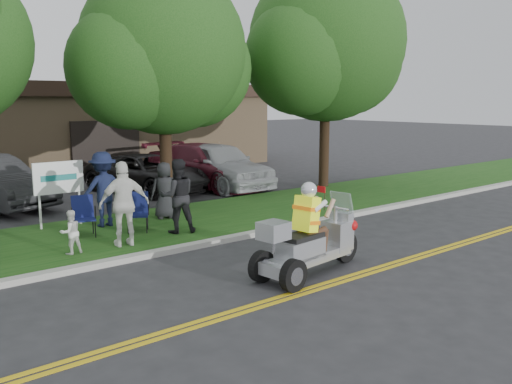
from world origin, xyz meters
TOP-DOWN VIEW (x-y plane):
  - ground at (0.00, 0.00)m, footprint 120.00×120.00m
  - centerline_near at (0.00, -0.58)m, footprint 60.00×0.10m
  - centerline_far at (0.00, -0.42)m, footprint 60.00×0.10m
  - curb at (0.00, 3.05)m, footprint 60.00×0.25m
  - grass_verge at (0.00, 5.20)m, footprint 60.00×4.00m
  - commercial_building at (2.00, 18.98)m, footprint 18.00×8.20m
  - tree_mid at (0.55, 7.23)m, footprint 5.88×4.80m
  - tree_right at (7.06, 7.03)m, footprint 6.86×5.60m
  - business_sign at (-2.90, 6.60)m, footprint 1.25×0.06m
  - trike_scooter at (-0.53, 0.10)m, footprint 2.74×0.96m
  - lawn_chair_a at (-1.60, 4.94)m, footprint 0.69×0.70m
  - lawn_chair_b at (-2.81, 5.31)m, footprint 0.61×0.63m
  - spectator_adult_mid at (-0.93, 4.18)m, footprint 1.04×0.93m
  - spectator_adult_right at (-2.44, 3.87)m, footprint 1.16×0.65m
  - spectator_chair_a at (-2.03, 5.93)m, footprint 1.24×0.74m
  - spectator_chair_b at (-0.37, 5.78)m, footprint 0.86×0.69m
  - child_right at (-3.61, 3.97)m, footprint 0.48×0.39m
  - parked_car_mid at (1.50, 10.35)m, footprint 3.41×5.26m
  - parked_car_right at (3.82, 10.04)m, footprint 3.06×5.84m
  - parked_car_far_right at (4.00, 9.55)m, footprint 2.10×5.13m

SIDE VIEW (x-z plane):
  - ground at x=0.00m, z-range 0.00..0.00m
  - centerline_near at x=0.00m, z-range 0.00..0.01m
  - centerline_far at x=0.00m, z-range 0.00..0.01m
  - grass_verge at x=0.00m, z-range 0.01..0.11m
  - curb at x=0.00m, z-range 0.00..0.12m
  - child_right at x=-3.61m, z-range 0.10..1.03m
  - trike_scooter at x=-0.53m, z-range -0.27..1.52m
  - lawn_chair_b at x=-2.81m, z-range 0.16..1.11m
  - lawn_chair_a at x=-1.60m, z-range 0.16..1.11m
  - parked_car_mid at x=1.50m, z-range 0.00..1.35m
  - parked_car_right at x=3.82m, z-range 0.00..1.61m
  - spectator_chair_b at x=-0.37m, z-range 0.10..1.63m
  - parked_car_far_right at x=4.00m, z-range 0.00..1.74m
  - spectator_adult_mid at x=-0.93m, z-range 0.10..1.89m
  - spectator_adult_right at x=-2.44m, z-range 0.10..1.97m
  - spectator_chair_a at x=-2.03m, z-range 0.10..1.99m
  - business_sign at x=-2.90m, z-range 0.38..2.13m
  - commercial_building at x=2.00m, z-range 0.01..4.01m
  - tree_mid at x=0.55m, z-range 0.91..7.96m
  - tree_right at x=7.06m, z-range 0.99..9.06m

